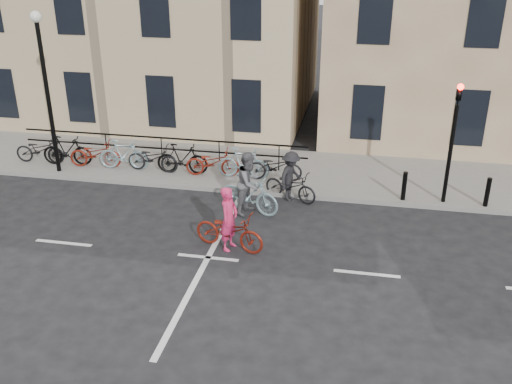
% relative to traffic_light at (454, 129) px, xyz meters
% --- Properties ---
extents(ground, '(120.00, 120.00, 0.00)m').
position_rel_traffic_light_xyz_m(ground, '(-6.20, -4.34, -2.45)').
color(ground, black).
rests_on(ground, ground).
extents(sidewalk, '(46.00, 4.00, 0.15)m').
position_rel_traffic_light_xyz_m(sidewalk, '(-10.20, 1.66, -2.38)').
color(sidewalk, slate).
rests_on(sidewalk, ground).
extents(traffic_light, '(0.18, 0.30, 3.90)m').
position_rel_traffic_light_xyz_m(traffic_light, '(0.00, 0.00, 0.00)').
color(traffic_light, black).
rests_on(traffic_light, sidewalk).
extents(lamp_post, '(0.36, 0.36, 5.28)m').
position_rel_traffic_light_xyz_m(lamp_post, '(-12.70, 0.06, 1.04)').
color(lamp_post, black).
rests_on(lamp_post, sidewalk).
extents(bollard_east, '(0.14, 0.14, 0.90)m').
position_rel_traffic_light_xyz_m(bollard_east, '(-1.20, -0.09, -1.85)').
color(bollard_east, black).
rests_on(bollard_east, sidewalk).
extents(bollard_west, '(0.14, 0.14, 0.90)m').
position_rel_traffic_light_xyz_m(bollard_west, '(1.20, -0.09, -1.85)').
color(bollard_west, black).
rests_on(bollard_west, sidewalk).
extents(parked_bikes, '(10.40, 1.23, 1.05)m').
position_rel_traffic_light_xyz_m(parked_bikes, '(-9.50, 0.70, -1.81)').
color(parked_bikes, black).
rests_on(parked_bikes, sidewalk).
extents(cyclist_pink, '(2.05, 1.13, 1.73)m').
position_rel_traffic_light_xyz_m(cyclist_pink, '(-5.77, -3.75, -1.85)').
color(cyclist_pink, maroon).
rests_on(cyclist_pink, ground).
extents(cyclist_grey, '(2.02, 1.17, 1.88)m').
position_rel_traffic_light_xyz_m(cyclist_grey, '(-5.70, -1.54, -1.69)').
color(cyclist_grey, '#7E9DA5').
rests_on(cyclist_grey, ground).
extents(cyclist_dark, '(1.87, 1.24, 1.58)m').
position_rel_traffic_light_xyz_m(cyclist_dark, '(-4.62, -0.44, -1.83)').
color(cyclist_dark, black).
rests_on(cyclist_dark, ground).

